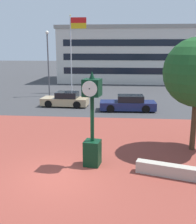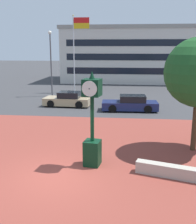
{
  "view_description": "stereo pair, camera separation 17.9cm",
  "coord_description": "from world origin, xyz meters",
  "views": [
    {
      "loc": [
        2.54,
        -9.93,
        5.05
      ],
      "look_at": [
        1.52,
        1.37,
        2.39
      ],
      "focal_mm": 43.96,
      "sensor_mm": 36.0,
      "label": 1
    },
    {
      "loc": [
        2.72,
        -9.91,
        5.05
      ],
      "look_at": [
        1.52,
        1.37,
        2.39
      ],
      "focal_mm": 43.96,
      "sensor_mm": 36.0,
      "label": 2
    }
  ],
  "objects": [
    {
      "name": "ground_plane",
      "position": [
        0.0,
        0.0,
        0.0
      ],
      "size": [
        200.0,
        200.0,
        0.0
      ],
      "primitive_type": "plane",
      "color": "#38383A"
    },
    {
      "name": "plaza_brick_paving",
      "position": [
        0.0,
        2.87,
        0.0
      ],
      "size": [
        44.0,
        13.74,
        0.01
      ],
      "primitive_type": "cube",
      "color": "brown",
      "rests_on": "ground"
    },
    {
      "name": "planter_wall",
      "position": [
        4.73,
        0.39,
        0.25
      ],
      "size": [
        3.18,
        1.3,
        0.5
      ],
      "primitive_type": "cube",
      "rotation": [
        0.0,
        0.0,
        -0.29
      ],
      "color": "#ADA393",
      "rests_on": "ground"
    },
    {
      "name": "street_clock",
      "position": [
        1.27,
        1.29,
        1.85
      ],
      "size": [
        0.82,
        0.86,
        4.14
      ],
      "rotation": [
        0.0,
        0.0,
        -0.17
      ],
      "color": "black",
      "rests_on": "ground"
    },
    {
      "name": "car_street_near",
      "position": [
        3.03,
        12.32,
        0.57
      ],
      "size": [
        4.59,
        1.96,
        1.28
      ],
      "rotation": [
        0.0,
        0.0,
        1.61
      ],
      "color": "navy",
      "rests_on": "ground"
    },
    {
      "name": "car_street_far",
      "position": [
        -2.48,
        13.6,
        0.57
      ],
      "size": [
        4.16,
        2.03,
        1.28
      ],
      "rotation": [
        0.0,
        0.0,
        1.51
      ],
      "color": "tan",
      "rests_on": "ground"
    },
    {
      "name": "flagpole_primary",
      "position": [
        -3.13,
        21.53,
        5.32
      ],
      "size": [
        1.87,
        0.14,
        8.62
      ],
      "color": "silver",
      "rests_on": "ground"
    },
    {
      "name": "civic_building",
      "position": [
        3.54,
        34.47,
        4.09
      ],
      "size": [
        21.31,
        11.54,
        8.16
      ],
      "color": "beige",
      "rests_on": "ground"
    },
    {
      "name": "street_lamp_post",
      "position": [
        -5.3,
        18.65,
        4.13
      ],
      "size": [
        0.36,
        0.36,
        6.77
      ],
      "color": "#4C4C51",
      "rests_on": "ground"
    }
  ]
}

